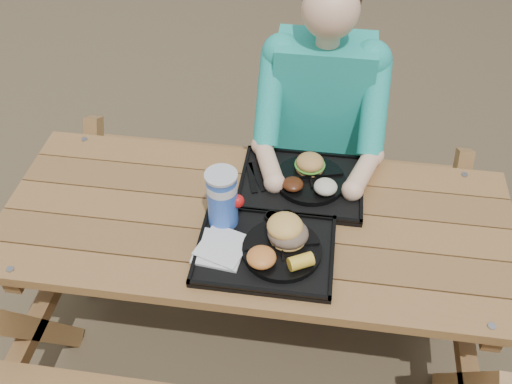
# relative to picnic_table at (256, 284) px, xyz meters

# --- Properties ---
(ground) EXTENTS (60.00, 60.00, 0.00)m
(ground) POSITION_rel_picnic_table_xyz_m (0.00, 0.00, -0.38)
(ground) COLOR #999999
(ground) RESTS_ON ground
(picnic_table) EXTENTS (1.80, 1.49, 0.75)m
(picnic_table) POSITION_rel_picnic_table_xyz_m (0.00, 0.00, 0.00)
(picnic_table) COLOR #999999
(picnic_table) RESTS_ON ground
(tray_near) EXTENTS (0.45, 0.35, 0.02)m
(tray_near) POSITION_rel_picnic_table_xyz_m (0.05, -0.15, 0.39)
(tray_near) COLOR black
(tray_near) RESTS_ON picnic_table
(tray_far) EXTENTS (0.45, 0.35, 0.02)m
(tray_far) POSITION_rel_picnic_table_xyz_m (0.14, 0.18, 0.39)
(tray_far) COLOR black
(tray_far) RESTS_ON picnic_table
(plate_near) EXTENTS (0.26, 0.26, 0.02)m
(plate_near) POSITION_rel_picnic_table_xyz_m (0.11, -0.15, 0.41)
(plate_near) COLOR black
(plate_near) RESTS_ON tray_near
(plate_far) EXTENTS (0.26, 0.26, 0.02)m
(plate_far) POSITION_rel_picnic_table_xyz_m (0.17, 0.19, 0.41)
(plate_far) COLOR black
(plate_far) RESTS_ON tray_far
(napkin_stack) EXTENTS (0.17, 0.17, 0.02)m
(napkin_stack) POSITION_rel_picnic_table_xyz_m (-0.09, -0.18, 0.40)
(napkin_stack) COLOR silver
(napkin_stack) RESTS_ON tray_near
(soda_cup) EXTENTS (0.10, 0.10, 0.21)m
(soda_cup) POSITION_rel_picnic_table_xyz_m (-0.11, -0.04, 0.50)
(soda_cup) COLOR blue
(soda_cup) RESTS_ON tray_near
(condiment_bbq) EXTENTS (0.05, 0.05, 0.03)m
(condiment_bbq) POSITION_rel_picnic_table_xyz_m (0.06, -0.02, 0.41)
(condiment_bbq) COLOR black
(condiment_bbq) RESTS_ON tray_near
(condiment_mustard) EXTENTS (0.06, 0.06, 0.03)m
(condiment_mustard) POSITION_rel_picnic_table_xyz_m (0.11, -0.02, 0.41)
(condiment_mustard) COLOR gold
(condiment_mustard) RESTS_ON tray_near
(sandwich) EXTENTS (0.13, 0.13, 0.13)m
(sandwich) POSITION_rel_picnic_table_xyz_m (0.12, -0.11, 0.48)
(sandwich) COLOR #F4B456
(sandwich) RESTS_ON plate_near
(mac_cheese) EXTENTS (0.09, 0.09, 0.05)m
(mac_cheese) POSITION_rel_picnic_table_xyz_m (0.05, -0.22, 0.44)
(mac_cheese) COLOR orange
(mac_cheese) RESTS_ON plate_near
(corn_cob) EXTENTS (0.11, 0.11, 0.05)m
(corn_cob) POSITION_rel_picnic_table_xyz_m (0.17, -0.22, 0.44)
(corn_cob) COLOR yellow
(corn_cob) RESTS_ON plate_near
(cutlery_far) EXTENTS (0.10, 0.16, 0.01)m
(cutlery_far) POSITION_rel_picnic_table_xyz_m (-0.02, 0.19, 0.40)
(cutlery_far) COLOR black
(cutlery_far) RESTS_ON tray_far
(burger) EXTENTS (0.11, 0.11, 0.09)m
(burger) POSITION_rel_picnic_table_xyz_m (0.17, 0.24, 0.46)
(burger) COLOR #C38945
(burger) RESTS_ON plate_far
(baked_beans) EXTENTS (0.08, 0.08, 0.03)m
(baked_beans) POSITION_rel_picnic_table_xyz_m (0.11, 0.13, 0.43)
(baked_beans) COLOR #4B210F
(baked_beans) RESTS_ON plate_far
(potato_salad) EXTENTS (0.08, 0.08, 0.05)m
(potato_salad) POSITION_rel_picnic_table_xyz_m (0.23, 0.13, 0.44)
(potato_salad) COLOR beige
(potato_salad) RESTS_ON plate_far
(diner) EXTENTS (0.48, 0.84, 1.28)m
(diner) POSITION_rel_picnic_table_xyz_m (0.19, 0.56, 0.27)
(diner) COLOR #1CB7C5
(diner) RESTS_ON ground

